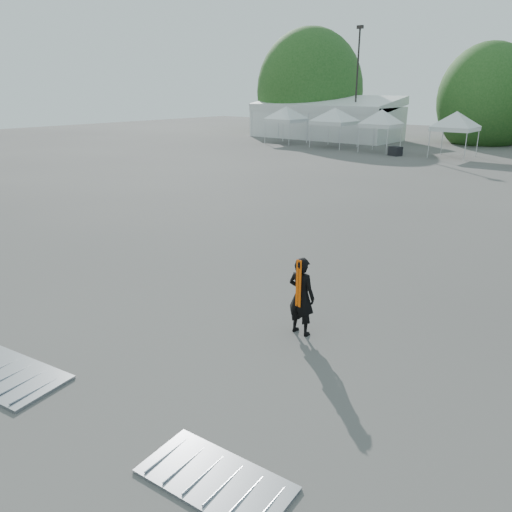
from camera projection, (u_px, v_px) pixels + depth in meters
The scene contains 13 objects.
ground at pixel (311, 293), 12.59m from camera, with size 120.00×120.00×0.00m, color #474442.
marquee at pixel (325, 119), 50.77m from camera, with size 15.00×6.25×4.23m.
light_pole_west at pixel (357, 78), 46.39m from camera, with size 0.60×0.25×10.30m.
tree_far_w at pixel (309, 92), 54.56m from camera, with size 4.80×4.80×7.30m.
tree_mid_w at pixel (486, 100), 45.26m from camera, with size 4.16×4.16×6.33m.
tent_a at pixel (286, 109), 45.83m from camera, with size 4.23×4.23×3.88m.
tent_b at pixel (335, 111), 42.67m from camera, with size 4.53×4.53×3.88m.
tent_c at pixel (382, 113), 39.45m from camera, with size 3.77×3.77×3.88m.
tent_d at pixel (457, 115), 36.29m from camera, with size 4.03×4.03×3.88m.
man at pixel (301, 296), 10.30m from camera, with size 0.62×0.41×1.69m.
barrier_left at pixel (3, 374), 8.98m from camera, with size 2.57×1.58×0.08m.
barrier_mid at pixel (215, 479), 6.57m from camera, with size 2.13×1.22×0.06m.
crate_west at pixel (395, 151), 38.11m from camera, with size 0.89×0.69×0.69m, color black.
Camera 1 is at (6.41, -9.80, 4.92)m, focal length 35.00 mm.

